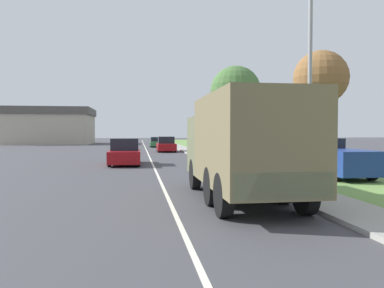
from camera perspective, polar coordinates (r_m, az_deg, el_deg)
ground_plane at (r=37.75m, az=-6.79°, el=-1.33°), size 180.00×180.00×0.00m
lane_centre_stripe at (r=37.75m, az=-6.79°, el=-1.33°), size 0.12×120.00×0.00m
sidewalk_right at (r=38.12m, az=-0.01°, el=-1.19°), size 1.80×120.00×0.12m
grass_strip_right at (r=38.99m, az=6.40°, el=-1.21°), size 7.00×120.00×0.02m
military_truck at (r=11.40m, az=7.68°, el=0.01°), size 2.42×6.94×3.14m
car_nearest_ahead at (r=24.29m, az=-10.18°, el=-1.34°), size 1.93×4.60×1.68m
car_second_ahead at (r=39.26m, az=-3.97°, el=-0.15°), size 1.86×4.04×1.60m
car_third_ahead at (r=51.99m, az=-5.40°, el=0.24°), size 1.84×4.86×1.38m
pickup_truck at (r=18.90m, az=20.34°, el=-1.99°), size 1.94×5.15×1.76m
lamp_post at (r=13.19m, az=16.68°, el=10.87°), size 1.69×0.24×6.79m
tree_mid_right at (r=23.74m, az=19.03°, el=9.45°), size 3.21×3.21×6.89m
tree_far_right at (r=31.98m, az=6.65°, el=7.94°), size 4.27×4.27×7.62m
building_distant at (r=69.51m, az=-20.71°, el=2.61°), size 14.20×11.81×6.20m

